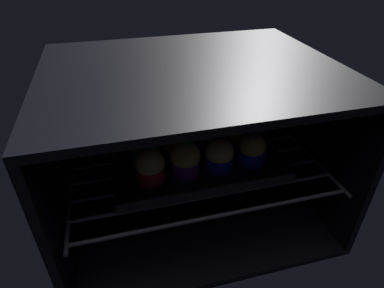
# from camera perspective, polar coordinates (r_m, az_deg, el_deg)

# --- Properties ---
(oven_cavity) EXTENTS (0.59, 0.47, 0.37)m
(oven_cavity) POSITION_cam_1_polar(r_m,az_deg,el_deg) (0.77, -0.73, 1.42)
(oven_cavity) COLOR black
(oven_cavity) RESTS_ON ground
(oven_rack) EXTENTS (0.55, 0.42, 0.01)m
(oven_rack) POSITION_cam_1_polar(r_m,az_deg,el_deg) (0.75, 0.09, -2.43)
(oven_rack) COLOR #42424C
(oven_rack) RESTS_ON oven_cavity
(baking_tray) EXTENTS (0.37, 0.29, 0.02)m
(baking_tray) POSITION_cam_1_polar(r_m,az_deg,el_deg) (0.75, -0.00, -1.57)
(baking_tray) COLOR black
(baking_tray) RESTS_ON oven_rack
(muffin_row0_col0) EXTENTS (0.06, 0.06, 0.08)m
(muffin_row0_col0) POSITION_cam_1_polar(r_m,az_deg,el_deg) (0.65, -7.45, -3.86)
(muffin_row0_col0) COLOR red
(muffin_row0_col0) RESTS_ON baking_tray
(muffin_row0_col1) EXTENTS (0.06, 0.06, 0.08)m
(muffin_row0_col1) POSITION_cam_1_polar(r_m,az_deg,el_deg) (0.66, -1.19, -2.55)
(muffin_row0_col1) COLOR #7A238C
(muffin_row0_col1) RESTS_ON baking_tray
(muffin_row0_col2) EXTENTS (0.06, 0.06, 0.07)m
(muffin_row0_col2) POSITION_cam_1_polar(r_m,az_deg,el_deg) (0.68, 4.83, -1.98)
(muffin_row0_col2) COLOR #1928B7
(muffin_row0_col2) RESTS_ON baking_tray
(muffin_row0_col3) EXTENTS (0.06, 0.06, 0.07)m
(muffin_row0_col3) POSITION_cam_1_polar(r_m,az_deg,el_deg) (0.71, 10.56, -0.87)
(muffin_row0_col3) COLOR #1928B7
(muffin_row0_col3) RESTS_ON baking_tray
(muffin_row1_col0) EXTENTS (0.06, 0.06, 0.07)m
(muffin_row1_col0) POSITION_cam_1_polar(r_m,az_deg,el_deg) (0.71, -8.57, -0.33)
(muffin_row1_col0) COLOR #0C8C84
(muffin_row1_col0) RESTS_ON baking_tray
(muffin_row1_col1) EXTENTS (0.06, 0.06, 0.07)m
(muffin_row1_col1) POSITION_cam_1_polar(r_m,az_deg,el_deg) (0.72, -3.02, 0.45)
(muffin_row1_col1) COLOR silver
(muffin_row1_col1) RESTS_ON baking_tray
(muffin_row1_col2) EXTENTS (0.06, 0.06, 0.08)m
(muffin_row1_col2) POSITION_cam_1_polar(r_m,az_deg,el_deg) (0.74, 2.72, 1.64)
(muffin_row1_col2) COLOR #1928B7
(muffin_row1_col2) RESTS_ON baking_tray
(muffin_row1_col3) EXTENTS (0.06, 0.06, 0.07)m
(muffin_row1_col3) POSITION_cam_1_polar(r_m,az_deg,el_deg) (0.76, 8.00, 2.00)
(muffin_row1_col3) COLOR red
(muffin_row1_col3) RESTS_ON baking_tray
(muffin_row2_col0) EXTENTS (0.06, 0.06, 0.07)m
(muffin_row2_col0) POSITION_cam_1_polar(r_m,az_deg,el_deg) (0.78, -9.09, 2.49)
(muffin_row2_col0) COLOR #1928B7
(muffin_row2_col0) RESTS_ON baking_tray
(muffin_row2_col1) EXTENTS (0.06, 0.06, 0.07)m
(muffin_row2_col1) POSITION_cam_1_polar(r_m,az_deg,el_deg) (0.78, -3.82, 3.48)
(muffin_row2_col1) COLOR #7A238C
(muffin_row2_col1) RESTS_ON baking_tray
(muffin_row2_col2) EXTENTS (0.06, 0.06, 0.07)m
(muffin_row2_col2) POSITION_cam_1_polar(r_m,az_deg,el_deg) (0.80, 1.43, 3.84)
(muffin_row2_col2) COLOR red
(muffin_row2_col2) RESTS_ON baking_tray
(muffin_row2_col3) EXTENTS (0.06, 0.06, 0.07)m
(muffin_row2_col3) POSITION_cam_1_polar(r_m,az_deg,el_deg) (0.82, 6.12, 4.62)
(muffin_row2_col3) COLOR #7A238C
(muffin_row2_col3) RESTS_ON baking_tray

